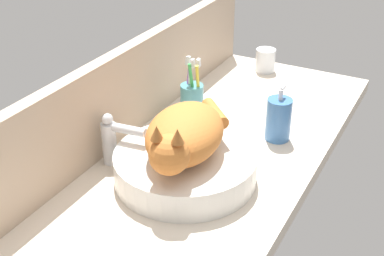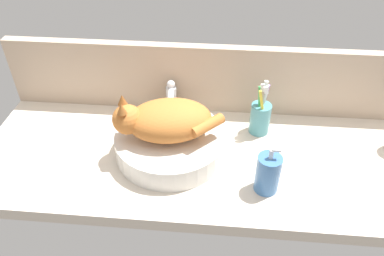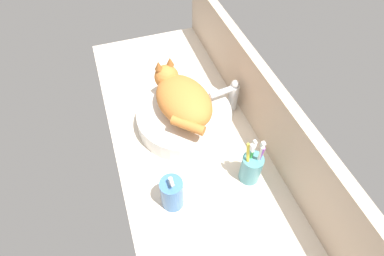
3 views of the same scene
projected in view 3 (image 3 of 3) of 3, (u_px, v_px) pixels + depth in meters
The scene contains 7 objects.
ground_plane at pixel (193, 148), 106.15cm from camera, with size 138.35×53.08×4.00cm, color beige.
backsplash_panel at pixel (263, 104), 100.17cm from camera, with size 138.35×3.60×24.24cm, color tan.
sink_basin at pixel (183, 118), 107.70cm from camera, with size 33.62×33.62×6.98cm, color silver.
cat at pixel (180, 98), 101.25cm from camera, with size 32.22×21.43×14.00cm.
faucet at pixel (231, 95), 109.90cm from camera, with size 4.01×11.86×13.60cm.
soap_dispenser at pixel (172, 193), 86.41cm from camera, with size 6.67×6.67×14.89cm.
toothbrush_cup at pixel (251, 167), 91.97cm from camera, with size 6.51×6.51×18.71cm.
Camera 3 is at (58.16, -19.93, 84.82)cm, focal length 28.00 mm.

